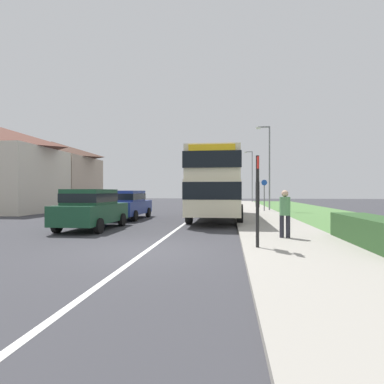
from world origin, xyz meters
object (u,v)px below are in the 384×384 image
parked_car_dark_green (92,208)px  street_lamp_far (251,173)px  cycle_route_sign (264,194)px  parked_car_blue (128,203)px  street_lamp_mid (268,162)px  bus_stop_sign (257,195)px  pedestrian_at_stop (285,211)px  double_decker_bus (216,183)px

parked_car_dark_green → street_lamp_far: street_lamp_far is taller
cycle_route_sign → street_lamp_far: 19.92m
parked_car_blue → street_lamp_mid: size_ratio=0.64×
cycle_route_sign → parked_car_blue: bearing=-141.9°
cycle_route_sign → street_lamp_far: bearing=88.8°
parked_car_dark_green → street_lamp_mid: street_lamp_mid is taller
street_lamp_far → bus_stop_sign: bearing=-93.8°
parked_car_dark_green → bus_stop_sign: bus_stop_sign is taller
parked_car_dark_green → street_lamp_mid: size_ratio=0.60×
pedestrian_at_stop → street_lamp_far: (1.28, 33.51, 3.19)m
bus_stop_sign → street_lamp_mid: (2.33, 16.72, 2.43)m
parked_car_dark_green → double_decker_bus: bearing=46.4°
parked_car_dark_green → street_lamp_far: (8.93, 31.35, 3.23)m
parked_car_blue → bus_stop_sign: bearing=-53.1°
bus_stop_sign → street_lamp_far: street_lamp_far is taller
parked_car_dark_green → street_lamp_mid: 15.82m
double_decker_bus → parked_car_dark_green: (-5.10, -5.36, -1.20)m
street_lamp_mid → parked_car_blue: bearing=-139.0°
double_decker_bus → cycle_route_sign: 7.17m
pedestrian_at_stop → bus_stop_sign: size_ratio=0.64×
parked_car_dark_green → street_lamp_far: bearing=74.1°
double_decker_bus → parked_car_blue: 5.33m
parked_car_blue → parked_car_dark_green: bearing=-89.2°
double_decker_bus → parked_car_dark_green: 7.49m
double_decker_bus → pedestrian_at_stop: double_decker_bus is taller
street_lamp_far → parked_car_blue: bearing=-108.8°
double_decker_bus → parked_car_blue: size_ratio=2.18×
double_decker_bus → pedestrian_at_stop: (2.55, -7.52, -1.17)m
parked_car_blue → street_lamp_mid: street_lamp_mid is taller
double_decker_bus → bus_stop_sign: double_decker_bus is taller
street_lamp_mid → cycle_route_sign: bearing=-111.1°
pedestrian_at_stop → cycle_route_sign: size_ratio=0.66×
parked_car_blue → street_lamp_far: bearing=71.2°
parked_car_blue → cycle_route_sign: bearing=38.1°
pedestrian_at_stop → bus_stop_sign: bearing=-119.4°
pedestrian_at_stop → street_lamp_mid: street_lamp_mid is taller
double_decker_bus → bus_stop_sign: 9.51m
bus_stop_sign → street_lamp_mid: bearing=82.1°
pedestrian_at_stop → street_lamp_far: bearing=87.8°
street_lamp_mid → street_lamp_far: bearing=90.0°
street_lamp_far → cycle_route_sign: bearing=-91.2°
double_decker_bus → parked_car_blue: double_decker_bus is taller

